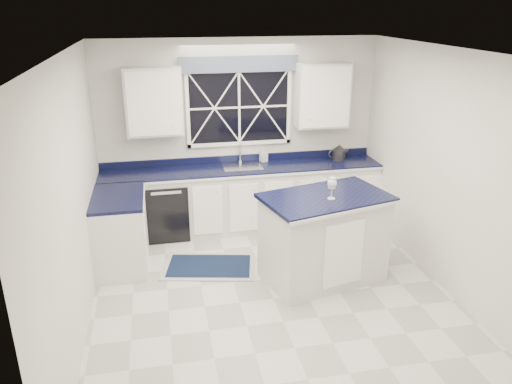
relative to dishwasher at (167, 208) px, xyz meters
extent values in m
plane|color=silver|center=(1.10, -1.95, -0.41)|extent=(4.50, 4.50, 0.00)
cube|color=silver|center=(1.10, 0.30, 0.94)|extent=(4.00, 0.10, 2.70)
cube|color=silver|center=(1.10, 0.00, 0.04)|extent=(3.98, 0.60, 0.90)
cube|color=silver|center=(-0.60, -0.80, 0.04)|extent=(0.60, 1.00, 0.90)
cube|color=black|center=(1.10, 0.00, 0.51)|extent=(3.98, 0.64, 0.04)
cube|color=black|center=(0.00, 0.00, 0.00)|extent=(0.60, 0.58, 0.82)
cube|color=black|center=(1.10, 0.27, 1.34)|extent=(1.40, 0.02, 1.00)
cube|color=slate|center=(1.10, 0.21, 1.94)|extent=(1.65, 0.04, 0.22)
cube|color=silver|center=(-0.07, 0.13, 1.49)|extent=(0.75, 0.34, 0.90)
cube|color=silver|center=(2.28, 0.13, 1.49)|extent=(0.75, 0.34, 0.90)
cylinder|color=silver|center=(1.10, 0.22, 0.55)|extent=(0.05, 0.05, 0.04)
cylinder|color=silver|center=(1.10, 0.22, 0.69)|extent=(0.02, 0.02, 0.28)
cylinder|color=silver|center=(1.10, 0.13, 0.82)|extent=(0.02, 0.18, 0.02)
cube|color=silver|center=(1.79, -1.60, 0.10)|extent=(1.51, 1.10, 1.02)
cube|color=black|center=(1.79, -1.60, 0.63)|extent=(1.59, 1.18, 0.05)
cube|color=#A6A6A1|center=(0.47, -1.09, -0.40)|extent=(1.27, 0.93, 0.01)
cube|color=#101A35|center=(0.47, -1.09, -0.39)|extent=(1.12, 0.78, 0.01)
cylinder|color=#2D2C2F|center=(2.57, 0.10, 0.61)|extent=(0.20, 0.20, 0.16)
cone|color=#2D2C2F|center=(2.57, 0.10, 0.72)|extent=(0.17, 0.17, 0.07)
torus|color=#2D2C2F|center=(2.47, 0.09, 0.62)|extent=(0.13, 0.03, 0.13)
cylinder|color=#2D2C2F|center=(2.69, 0.11, 0.63)|extent=(0.08, 0.02, 0.10)
cylinder|color=silver|center=(1.81, -1.70, 0.66)|extent=(0.08, 0.08, 0.01)
cylinder|color=silver|center=(1.81, -1.70, 0.73)|extent=(0.01, 0.01, 0.13)
ellipsoid|color=silver|center=(1.81, -1.70, 0.84)|extent=(0.11, 0.11, 0.13)
cylinder|color=#D2B96F|center=(1.81, -1.70, 0.82)|extent=(0.09, 0.09, 0.06)
imported|color=silver|center=(1.45, 0.22, 0.64)|extent=(0.12, 0.12, 0.21)
camera|label=1|loc=(-0.06, -6.65, 2.73)|focal=35.00mm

